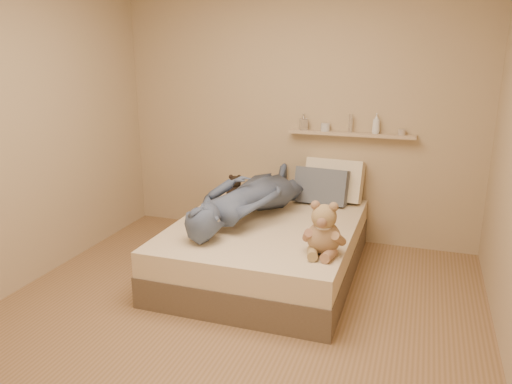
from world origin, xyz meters
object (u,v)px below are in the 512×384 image
(pillow_cream, at_px, (334,181))
(person, at_px, (251,196))
(dark_plush, at_px, (235,190))
(game_console, at_px, (207,221))
(bed, at_px, (266,247))
(wall_shelf, at_px, (351,134))
(pillow_grey, at_px, (321,186))
(teddy_bear, at_px, (324,233))

(pillow_cream, xyz_separation_m, person, (-0.59, -0.74, -0.00))
(dark_plush, distance_m, person, 0.50)
(game_console, distance_m, dark_plush, 1.05)
(bed, height_order, wall_shelf, wall_shelf)
(person, bearing_deg, dark_plush, -38.68)
(pillow_grey, bearing_deg, person, -129.60)
(teddy_bear, height_order, pillow_cream, pillow_cream)
(teddy_bear, distance_m, pillow_cream, 1.36)
(wall_shelf, bearing_deg, teddy_bear, -88.33)
(dark_plush, bearing_deg, wall_shelf, 22.95)
(bed, relative_size, pillow_grey, 3.80)
(teddy_bear, bearing_deg, person, 141.76)
(dark_plush, xyz_separation_m, wall_shelf, (1.02, 0.43, 0.53))
(bed, bearing_deg, game_console, -118.38)
(bed, height_order, dark_plush, dark_plush)
(teddy_bear, distance_m, wall_shelf, 1.51)
(game_console, distance_m, pillow_cream, 1.56)
(teddy_bear, height_order, wall_shelf, wall_shelf)
(teddy_bear, bearing_deg, bed, 138.90)
(game_console, distance_m, person, 0.66)
(pillow_grey, relative_size, wall_shelf, 0.42)
(game_console, bearing_deg, pillow_grey, 63.26)
(teddy_bear, relative_size, wall_shelf, 0.34)
(dark_plush, bearing_deg, teddy_bear, -43.13)
(dark_plush, bearing_deg, person, -52.85)
(pillow_cream, bearing_deg, dark_plush, -158.39)
(pillow_grey, bearing_deg, wall_shelf, 44.54)
(bed, height_order, pillow_grey, pillow_grey)
(bed, xyz_separation_m, wall_shelf, (0.55, 0.91, 0.88))
(dark_plush, height_order, pillow_cream, pillow_cream)
(pillow_grey, bearing_deg, pillow_cream, 56.21)
(person, height_order, wall_shelf, wall_shelf)
(pillow_cream, distance_m, person, 0.95)
(pillow_grey, distance_m, wall_shelf, 0.57)
(bed, xyz_separation_m, pillow_grey, (0.33, 0.69, 0.40))
(dark_plush, relative_size, pillow_grey, 0.54)
(teddy_bear, xyz_separation_m, pillow_grey, (-0.26, 1.21, 0.00))
(person, distance_m, wall_shelf, 1.19)
(pillow_cream, bearing_deg, wall_shelf, 31.50)
(pillow_cream, relative_size, pillow_grey, 1.10)
(bed, distance_m, pillow_grey, 0.86)
(bed, distance_m, dark_plush, 0.75)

